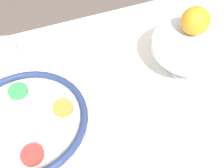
# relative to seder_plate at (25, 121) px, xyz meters

# --- Properties ---
(seder_plate) EXTENTS (0.33, 0.33, 0.03)m
(seder_plate) POSITION_rel_seder_plate_xyz_m (0.00, 0.00, 0.00)
(seder_plate) COLOR silver
(seder_plate) RESTS_ON dining_table
(fruit_stand) EXTENTS (0.22, 0.22, 0.11)m
(fruit_stand) POSITION_rel_seder_plate_xyz_m (0.49, 0.02, 0.07)
(fruit_stand) COLOR silver
(fruit_stand) RESTS_ON dining_table
(orange_fruit) EXTENTS (0.08, 0.08, 0.08)m
(orange_fruit) POSITION_rel_seder_plate_xyz_m (0.51, 0.05, 0.13)
(orange_fruit) COLOR orange
(orange_fruit) RESTS_ON fruit_stand
(cup_near) EXTENTS (0.07, 0.07, 0.07)m
(cup_near) POSITION_rel_seder_plate_xyz_m (-0.01, 0.25, 0.02)
(cup_near) COLOR silver
(cup_near) RESTS_ON dining_table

